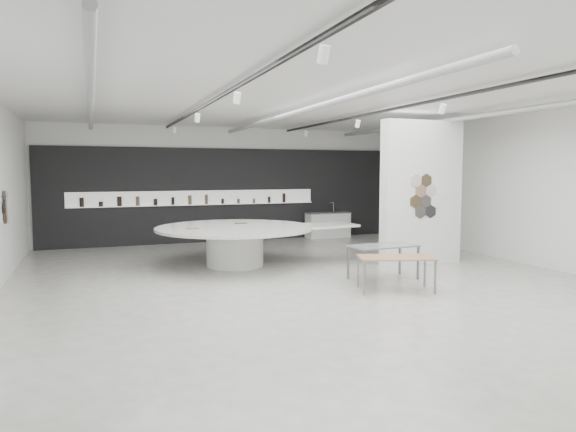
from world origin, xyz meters
name	(u,v)px	position (x,y,z in m)	size (l,w,h in m)	color
room	(305,184)	(-0.09, 0.00, 2.07)	(12.02, 14.02, 3.82)	beige
back_wall_display	(225,195)	(-0.08, 6.93, 1.54)	(11.80, 0.27, 3.10)	black
partition_column	(421,193)	(3.50, 1.00, 1.80)	(2.20, 0.38, 3.60)	white
display_island	(238,240)	(-0.88, 2.38, 0.64)	(5.30, 4.33, 0.99)	white
sample_table_wood	(396,259)	(1.29, -1.30, 0.63)	(1.59, 1.14, 0.68)	#9A724F
sample_table_stone	(383,248)	(1.63, -0.29, 0.69)	(1.50, 0.82, 0.75)	slate
kitchen_counter	(328,225)	(3.54, 6.53, 0.45)	(1.58, 0.63, 1.24)	white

